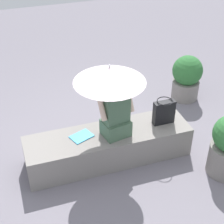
{
  "coord_description": "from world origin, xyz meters",
  "views": [
    {
      "loc": [
        -1.15,
        -3.57,
        3.35
      ],
      "look_at": [
        0.04,
        -0.03,
        0.79
      ],
      "focal_mm": 57.12,
      "sensor_mm": 36.0,
      "label": 1
    }
  ],
  "objects": [
    {
      "name": "magazine",
      "position": [
        -0.36,
        0.04,
        0.44
      ],
      "size": [
        0.33,
        0.29,
        0.01
      ],
      "primitive_type": "cube",
      "rotation": [
        0.0,
        0.0,
        0.37
      ],
      "color": "#339ED1",
      "rests_on": "stone_bench"
    },
    {
      "name": "person_seated",
      "position": [
        0.09,
        -0.05,
        0.82
      ],
      "size": [
        0.5,
        0.34,
        0.9
      ],
      "color": "#47664C",
      "rests_on": "stone_bench"
    },
    {
      "name": "parasol",
      "position": [
        0.0,
        -0.06,
        1.35
      ],
      "size": [
        0.88,
        0.88,
        1.05
      ],
      "color": "#B7B7BC",
      "rests_on": "stone_bench"
    },
    {
      "name": "stone_bench",
      "position": [
        0.0,
        0.0,
        0.22
      ],
      "size": [
        2.24,
        0.61,
        0.44
      ],
      "primitive_type": "cube",
      "color": "gray",
      "rests_on": "ground"
    },
    {
      "name": "handbag_black",
      "position": [
        0.79,
        -0.01,
        0.62
      ],
      "size": [
        0.3,
        0.22,
        0.36
      ],
      "color": "black",
      "rests_on": "stone_bench"
    },
    {
      "name": "planter_near",
      "position": [
        1.77,
        1.09,
        0.41
      ],
      "size": [
        0.51,
        0.51,
        0.79
      ],
      "color": "gray",
      "rests_on": "ground"
    },
    {
      "name": "ground_plane",
      "position": [
        0.0,
        0.0,
        0.0
      ],
      "size": [
        14.0,
        14.0,
        0.0
      ],
      "primitive_type": "plane",
      "color": "slate"
    }
  ]
}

